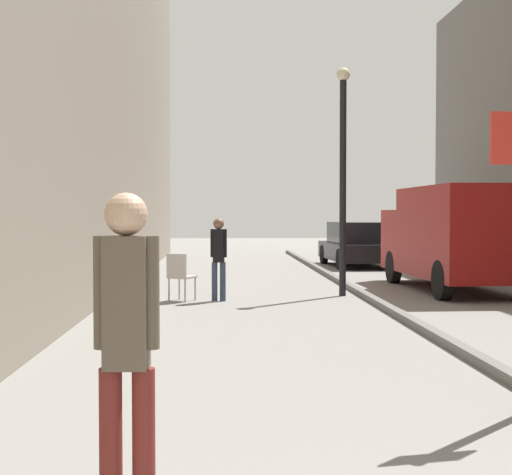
{
  "coord_description": "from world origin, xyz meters",
  "views": [
    {
      "loc": [
        -1.35,
        -1.31,
        1.72
      ],
      "look_at": [
        -0.64,
        14.16,
        1.23
      ],
      "focal_mm": 52.94,
      "sensor_mm": 36.0,
      "label": 1
    }
  ],
  "objects_px": {
    "pedestrian_mid_block": "(219,253)",
    "cafe_chair_near_window": "(180,274)",
    "lamp_post": "(343,166)",
    "parked_car": "(357,245)",
    "delivery_van": "(454,235)",
    "pedestrian_main_foreground": "(127,333)"
  },
  "relations": [
    {
      "from": "pedestrian_mid_block",
      "to": "cafe_chair_near_window",
      "type": "height_order",
      "value": "pedestrian_mid_block"
    },
    {
      "from": "lamp_post",
      "to": "cafe_chair_near_window",
      "type": "height_order",
      "value": "lamp_post"
    },
    {
      "from": "pedestrian_mid_block",
      "to": "lamp_post",
      "type": "height_order",
      "value": "lamp_post"
    },
    {
      "from": "parked_car",
      "to": "cafe_chair_near_window",
      "type": "distance_m",
      "value": 11.05
    },
    {
      "from": "pedestrian_mid_block",
      "to": "delivery_van",
      "type": "height_order",
      "value": "delivery_van"
    },
    {
      "from": "pedestrian_main_foreground",
      "to": "parked_car",
      "type": "distance_m",
      "value": 20.95
    },
    {
      "from": "pedestrian_mid_block",
      "to": "parked_car",
      "type": "bearing_deg",
      "value": 71.55
    },
    {
      "from": "pedestrian_main_foreground",
      "to": "pedestrian_mid_block",
      "type": "height_order",
      "value": "pedestrian_main_foreground"
    },
    {
      "from": "delivery_van",
      "to": "parked_car",
      "type": "height_order",
      "value": "delivery_van"
    },
    {
      "from": "parked_car",
      "to": "cafe_chair_near_window",
      "type": "height_order",
      "value": "parked_car"
    },
    {
      "from": "delivery_van",
      "to": "cafe_chair_near_window",
      "type": "distance_m",
      "value": 6.33
    },
    {
      "from": "parked_car",
      "to": "lamp_post",
      "type": "height_order",
      "value": "lamp_post"
    },
    {
      "from": "pedestrian_main_foreground",
      "to": "delivery_van",
      "type": "distance_m",
      "value": 13.71
    },
    {
      "from": "lamp_post",
      "to": "cafe_chair_near_window",
      "type": "relative_size",
      "value": 5.06
    },
    {
      "from": "pedestrian_mid_block",
      "to": "cafe_chair_near_window",
      "type": "xyz_separation_m",
      "value": [
        -0.77,
        -0.01,
        -0.4
      ]
    },
    {
      "from": "lamp_post",
      "to": "cafe_chair_near_window",
      "type": "bearing_deg",
      "value": -165.91
    },
    {
      "from": "delivery_van",
      "to": "cafe_chair_near_window",
      "type": "bearing_deg",
      "value": -164.96
    },
    {
      "from": "delivery_van",
      "to": "parked_car",
      "type": "distance_m",
      "value": 7.95
    },
    {
      "from": "parked_car",
      "to": "pedestrian_mid_block",
      "type": "bearing_deg",
      "value": -117.47
    },
    {
      "from": "pedestrian_main_foreground",
      "to": "delivery_van",
      "type": "xyz_separation_m",
      "value": [
        5.72,
        12.46,
        0.18
      ]
    },
    {
      "from": "pedestrian_mid_block",
      "to": "parked_car",
      "type": "xyz_separation_m",
      "value": [
        4.49,
        9.71,
        -0.23
      ]
    },
    {
      "from": "pedestrian_main_foreground",
      "to": "parked_car",
      "type": "relative_size",
      "value": 0.43
    }
  ]
}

